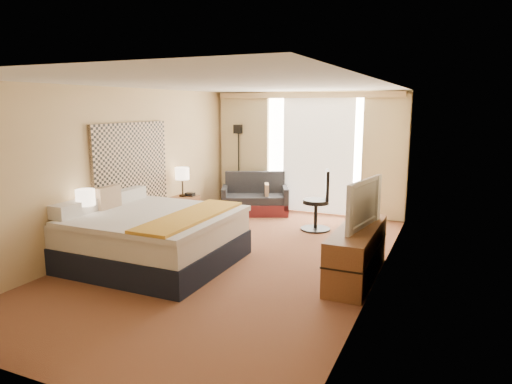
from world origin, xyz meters
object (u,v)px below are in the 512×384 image
at_px(desk_chair, 319,204).
at_px(media_dresser, 357,253).
at_px(loveseat, 255,200).
at_px(floor_lamp, 239,149).
at_px(lamp_right, 182,174).
at_px(nightstand_right, 184,211).
at_px(television, 356,203).
at_px(nightstand_left, 91,246).
at_px(bed, 152,237).
at_px(lamp_left, 85,198).

bearing_deg(desk_chair, media_dresser, -78.74).
bearing_deg(loveseat, floor_lamp, 120.53).
xyz_separation_m(floor_lamp, lamp_right, (-0.33, -1.83, -0.34)).
height_order(nightstand_right, desk_chair, desk_chair).
xyz_separation_m(desk_chair, television, (1.10, -2.05, 0.52)).
bearing_deg(desk_chair, nightstand_right, 177.51).
bearing_deg(nightstand_left, bed, 26.34).
bearing_deg(television, nightstand_right, 79.14).
bearing_deg(nightstand_left, floor_lamp, 86.00).
height_order(bed, lamp_left, lamp_left).
bearing_deg(floor_lamp, media_dresser, -44.18).
bearing_deg(bed, nightstand_left, -153.66).
bearing_deg(desk_chair, lamp_right, 176.89).
height_order(desk_chair, lamp_right, desk_chair).
bearing_deg(floor_lamp, television, -44.01).
xyz_separation_m(nightstand_left, television, (3.65, 1.12, 0.75)).
bearing_deg(nightstand_left, television, 17.02).
bearing_deg(television, desk_chair, 38.00).
relative_size(desk_chair, lamp_right, 1.99).
height_order(media_dresser, television, television).
bearing_deg(media_dresser, lamp_right, 158.41).
relative_size(nightstand_left, lamp_left, 0.96).
height_order(loveseat, lamp_right, lamp_right).
bearing_deg(lamp_left, lamp_right, 90.10).
height_order(loveseat, floor_lamp, floor_lamp).
xyz_separation_m(lamp_left, television, (3.67, 1.13, 0.03)).
relative_size(nightstand_right, desk_chair, 0.48).
bearing_deg(lamp_right, lamp_left, -89.90).
xyz_separation_m(bed, desk_chair, (1.75, 2.77, 0.11)).
bearing_deg(lamp_left, floor_lamp, 85.76).
distance_m(lamp_right, television, 3.93).
distance_m(floor_lamp, lamp_left, 4.39).
xyz_separation_m(media_dresser, desk_chair, (-1.15, 2.12, 0.16)).
relative_size(nightstand_left, nightstand_right, 1.00).
height_order(bed, desk_chair, desk_chair).
height_order(media_dresser, lamp_left, lamp_left).
distance_m(media_dresser, television, 0.68).
xyz_separation_m(nightstand_right, loveseat, (0.91, 1.43, 0.02)).
height_order(nightstand_left, lamp_right, lamp_right).
distance_m(floor_lamp, desk_chair, 2.67).
relative_size(media_dresser, loveseat, 1.13).
xyz_separation_m(nightstand_right, television, (3.65, -1.38, 0.75)).
relative_size(lamp_right, television, 0.51).
bearing_deg(floor_lamp, nightstand_left, -94.00).
bearing_deg(television, media_dresser, -133.62).
xyz_separation_m(nightstand_left, lamp_left, (-0.02, -0.02, 0.72)).
xyz_separation_m(media_dresser, television, (-0.05, 0.07, 0.68)).
bearing_deg(lamp_right, loveseat, 56.41).
xyz_separation_m(nightstand_right, media_dresser, (3.70, -1.45, 0.07)).
bearing_deg(bed, lamp_right, 111.40).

